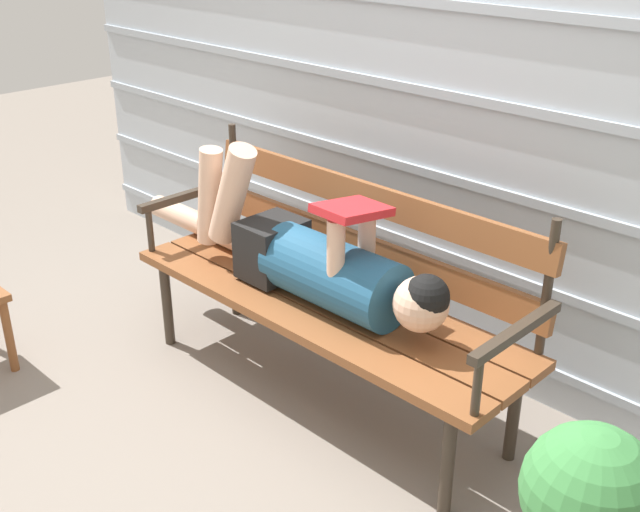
{
  "coord_description": "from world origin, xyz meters",
  "views": [
    {
      "loc": [
        1.81,
        -1.66,
        1.8
      ],
      "look_at": [
        0.0,
        0.18,
        0.61
      ],
      "focal_mm": 43.31,
      "sensor_mm": 36.0,
      "label": 1
    }
  ],
  "objects": [
    {
      "name": "park_bench",
      "position": [
        0.0,
        0.25,
        0.48
      ],
      "size": [
        1.71,
        0.51,
        0.91
      ],
      "color": "brown",
      "rests_on": "ground"
    },
    {
      "name": "reclining_person",
      "position": [
        -0.06,
        0.18,
        0.58
      ],
      "size": [
        1.71,
        0.26,
        0.54
      ],
      "color": "#23567A"
    },
    {
      "name": "house_siding",
      "position": [
        0.0,
        0.77,
        1.29
      ],
      "size": [
        4.58,
        0.08,
        2.59
      ],
      "color": "#B2BCC6",
      "rests_on": "ground"
    },
    {
      "name": "ground_plane",
      "position": [
        0.0,
        0.0,
        0.0
      ],
      "size": [
        12.0,
        12.0,
        0.0
      ],
      "primitive_type": "plane",
      "color": "gray"
    }
  ]
}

